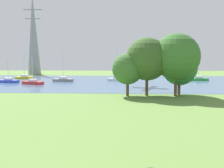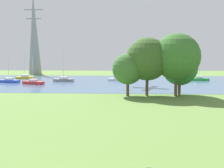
% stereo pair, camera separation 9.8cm
% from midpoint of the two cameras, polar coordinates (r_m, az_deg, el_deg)
% --- Properties ---
extents(ground_plane, '(160.00, 160.00, 0.00)m').
position_cam_midpoint_polar(ground_plane, '(31.16, -2.02, -4.35)').
color(ground_plane, olive).
extents(water_surface, '(140.00, 40.00, 0.02)m').
position_cam_midpoint_polar(water_surface, '(58.86, 0.28, 0.55)').
color(water_surface, '#4B6B8F').
rests_on(water_surface, ground).
extents(sailboat_gray, '(4.81, 1.54, 7.46)m').
position_cam_midpoint_polar(sailboat_gray, '(60.66, -11.11, 1.04)').
color(sailboat_gray, gray).
rests_on(sailboat_gray, water_surface).
extents(sailboat_red, '(5.02, 3.05, 6.09)m').
position_cam_midpoint_polar(sailboat_red, '(55.80, -17.71, 0.43)').
color(sailboat_red, red).
rests_on(sailboat_red, water_surface).
extents(sailboat_blue, '(5.01, 2.46, 5.40)m').
position_cam_midpoint_polar(sailboat_blue, '(61.34, -22.70, 0.72)').
color(sailboat_blue, blue).
rests_on(sailboat_blue, water_surface).
extents(sailboat_green, '(4.83, 1.59, 6.93)m').
position_cam_midpoint_polar(sailboat_green, '(65.42, 19.50, 1.15)').
color(sailboat_green, green).
rests_on(sailboat_green, water_surface).
extents(sailboat_yellow, '(4.82, 1.56, 7.18)m').
position_cam_midpoint_polar(sailboat_yellow, '(70.90, -19.45, 1.51)').
color(sailboat_yellow, yellow).
rests_on(sailboat_yellow, water_surface).
extents(sailboat_white, '(5.03, 2.93, 7.27)m').
position_cam_midpoint_polar(sailboat_white, '(60.87, 1.37, 1.16)').
color(sailboat_white, white).
rests_on(sailboat_white, water_surface).
extents(tree_mid_shore, '(4.61, 4.61, 6.32)m').
position_cam_midpoint_polar(tree_mid_shore, '(36.46, 3.77, 3.49)').
color(tree_mid_shore, brown).
rests_on(tree_mid_shore, ground).
extents(tree_west_near, '(6.37, 6.37, 8.64)m').
position_cam_midpoint_polar(tree_west_near, '(36.97, 8.27, 5.71)').
color(tree_west_near, brown).
rests_on(tree_west_near, ground).
extents(tree_east_near, '(6.83, 6.83, 9.22)m').
position_cam_midpoint_polar(tree_east_near, '(37.31, 14.80, 6.11)').
color(tree_east_near, brown).
rests_on(tree_east_near, ground).
extents(tree_east_far, '(5.31, 5.31, 6.78)m').
position_cam_midpoint_polar(tree_east_far, '(38.86, 15.51, 3.60)').
color(tree_east_far, brown).
rests_on(tree_east_far, ground).
extents(electricity_pylon, '(6.40, 4.40, 27.65)m').
position_cam_midpoint_polar(electricity_pylon, '(90.92, -17.56, 10.93)').
color(electricity_pylon, gray).
rests_on(electricity_pylon, ground).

